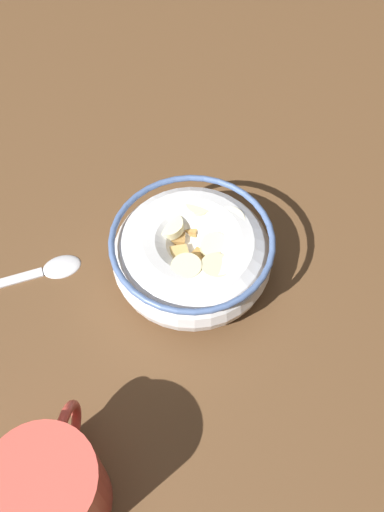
% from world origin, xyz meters
% --- Properties ---
extents(ground_plane, '(1.29, 1.29, 0.02)m').
position_xyz_m(ground_plane, '(0.00, 0.00, -0.01)').
color(ground_plane, brown).
extents(cereal_bowl, '(0.15, 0.15, 0.06)m').
position_xyz_m(cereal_bowl, '(0.00, -0.00, 0.03)').
color(cereal_bowl, white).
rests_on(cereal_bowl, ground_plane).
extents(spoon, '(0.09, 0.14, 0.01)m').
position_xyz_m(spoon, '(-0.03, 0.15, 0.00)').
color(spoon, silver).
rests_on(spoon, ground_plane).
extents(coffee_mug, '(0.11, 0.08, 0.08)m').
position_xyz_m(coffee_mug, '(-0.23, 0.07, 0.04)').
color(coffee_mug, '#D84C3F').
rests_on(coffee_mug, ground_plane).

